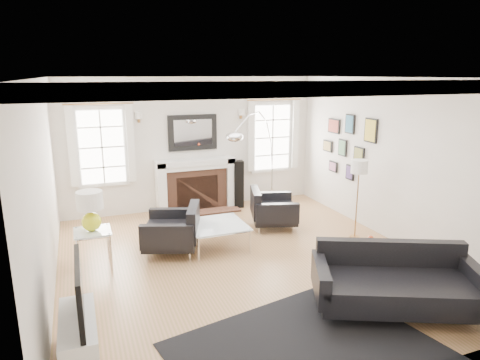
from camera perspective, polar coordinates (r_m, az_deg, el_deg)
name	(u,v)px	position (r m, az deg, el deg)	size (l,w,h in m)	color
floor	(244,260)	(6.85, 0.54, -10.63)	(6.00, 6.00, 0.00)	olive
back_wall	(192,144)	(9.20, -6.35, 4.80)	(5.50, 0.04, 2.80)	silver
front_wall	(372,247)	(3.89, 17.25, -8.54)	(5.50, 0.04, 2.80)	silver
left_wall	(44,191)	(5.99, -24.72, -1.36)	(0.04, 6.00, 2.80)	silver
right_wall	(393,161)	(7.82, 19.68, 2.44)	(0.04, 6.00, 2.80)	silver
ceiling	(244,78)	(6.23, 0.60, 13.50)	(5.50, 6.00, 0.02)	white
crown_molding	(244,82)	(6.23, 0.60, 12.95)	(5.50, 6.00, 0.12)	white
fireplace	(196,185)	(9.18, -5.87, -0.69)	(1.70, 0.69, 1.11)	white
mantel_mirror	(193,133)	(9.12, -6.32, 6.31)	(1.05, 0.07, 0.75)	black
window_left	(102,147)	(8.86, -17.94, 4.24)	(1.24, 0.15, 1.62)	white
window_right	(272,137)	(9.77, 4.31, 5.72)	(1.24, 0.15, 1.62)	white
gallery_wall	(347,142)	(8.78, 14.12, 4.91)	(0.04, 1.73, 1.29)	black
tv_unit	(79,334)	(4.81, -20.64, -18.66)	(0.35, 1.00, 1.09)	white
area_rug	(314,357)	(4.84, 9.80, -22.23)	(2.64, 2.20, 0.01)	black
sofa	(395,283)	(5.73, 19.98, -12.79)	(2.17, 1.64, 0.65)	black
armchair_left	(175,231)	(7.10, -8.69, -6.74)	(1.12, 1.18, 0.64)	black
armchair_right	(271,210)	(8.16, 4.14, -3.99)	(1.04, 1.10, 0.61)	black
coffee_table	(216,226)	(7.18, -3.17, -6.12)	(0.94, 0.94, 0.42)	silver
side_table_left	(93,238)	(6.81, -19.02, -7.27)	(0.53, 0.53, 0.58)	silver
nesting_table	(369,257)	(6.20, 16.85, -9.81)	(0.48, 0.40, 0.53)	silver
gourd_lamp	(90,208)	(6.67, -19.33, -3.59)	(0.38, 0.38, 0.61)	#CFD81B
orange_vase	(370,243)	(6.12, 16.99, -7.98)	(0.11, 0.11, 0.18)	#B73717
arc_floor_lamp	(255,159)	(8.57, 2.03, 2.82)	(1.56, 1.45, 2.21)	white
stick_floor_lamp	(359,171)	(7.64, 15.60, 1.19)	(0.29, 0.29, 1.42)	#A26F38
speaker_tower	(238,184)	(9.33, -0.23, -0.53)	(0.21, 0.21, 1.04)	black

